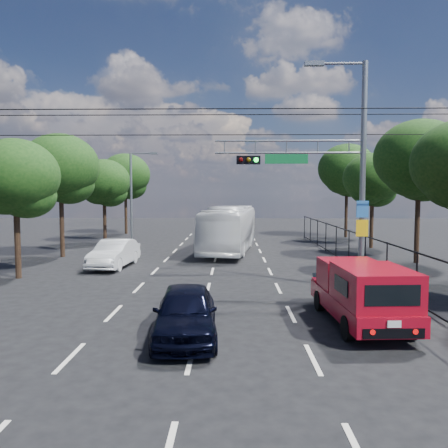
{
  "coord_description": "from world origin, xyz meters",
  "views": [
    {
      "loc": [
        1.0,
        -10.47,
        4.07
      ],
      "look_at": [
        0.69,
        7.39,
        2.8
      ],
      "focal_mm": 35.0,
      "sensor_mm": 36.0,
      "label": 1
    }
  ],
  "objects_px": {
    "signal_mast": "(334,165)",
    "white_bus": "(230,229)",
    "navy_hatchback": "(186,312)",
    "white_van": "(114,254)",
    "red_pickup": "(361,291)"
  },
  "relations": [
    {
      "from": "white_bus",
      "to": "white_van",
      "type": "xyz_separation_m",
      "value": [
        -6.32,
        -6.85,
        -0.83
      ]
    },
    {
      "from": "red_pickup",
      "to": "white_van",
      "type": "distance_m",
      "value": 14.67
    },
    {
      "from": "navy_hatchback",
      "to": "white_van",
      "type": "distance_m",
      "value": 12.71
    },
    {
      "from": "navy_hatchback",
      "to": "white_bus",
      "type": "distance_m",
      "value": 18.53
    },
    {
      "from": "signal_mast",
      "to": "white_van",
      "type": "xyz_separation_m",
      "value": [
        -10.73,
        5.18,
        -4.49
      ]
    },
    {
      "from": "signal_mast",
      "to": "white_bus",
      "type": "height_order",
      "value": "signal_mast"
    },
    {
      "from": "signal_mast",
      "to": "navy_hatchback",
      "type": "relative_size",
      "value": 2.22
    },
    {
      "from": "white_van",
      "to": "red_pickup",
      "type": "bearing_deg",
      "value": -39.83
    },
    {
      "from": "signal_mast",
      "to": "red_pickup",
      "type": "height_order",
      "value": "signal_mast"
    },
    {
      "from": "signal_mast",
      "to": "navy_hatchback",
      "type": "height_order",
      "value": "signal_mast"
    },
    {
      "from": "navy_hatchback",
      "to": "signal_mast",
      "type": "bearing_deg",
      "value": 45.31
    },
    {
      "from": "red_pickup",
      "to": "white_bus",
      "type": "bearing_deg",
      "value": 103.51
    },
    {
      "from": "navy_hatchback",
      "to": "white_van",
      "type": "height_order",
      "value": "white_van"
    },
    {
      "from": "red_pickup",
      "to": "navy_hatchback",
      "type": "height_order",
      "value": "red_pickup"
    },
    {
      "from": "signal_mast",
      "to": "red_pickup",
      "type": "relative_size",
      "value": 1.78
    }
  ]
}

